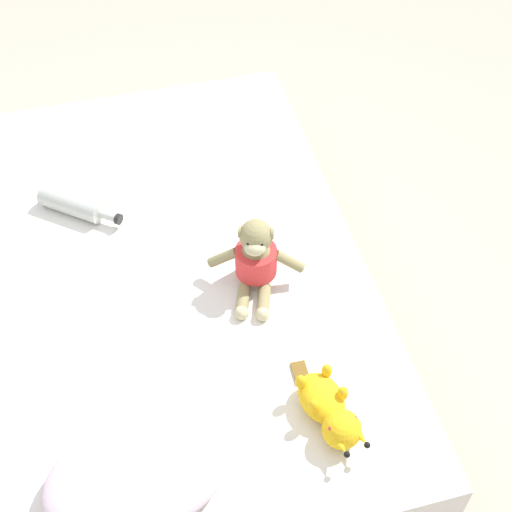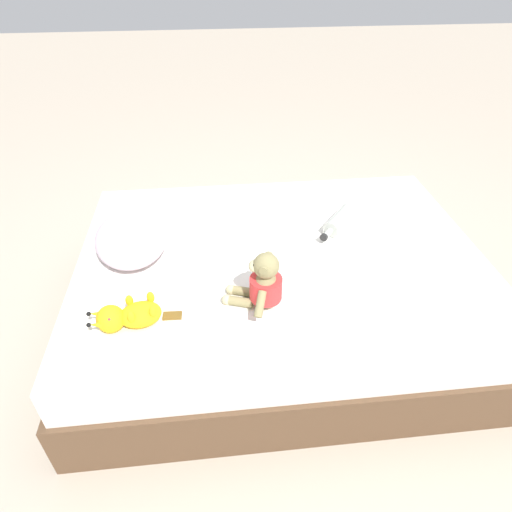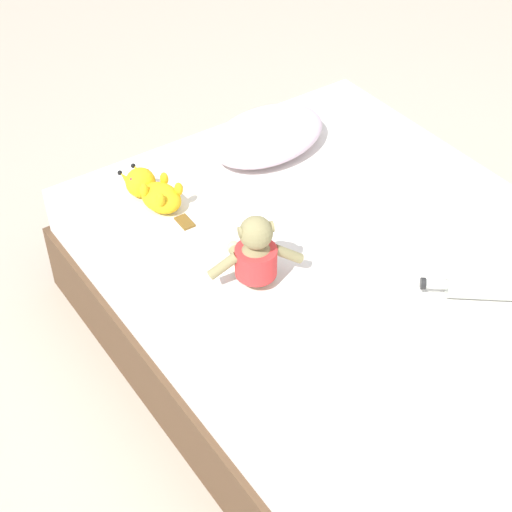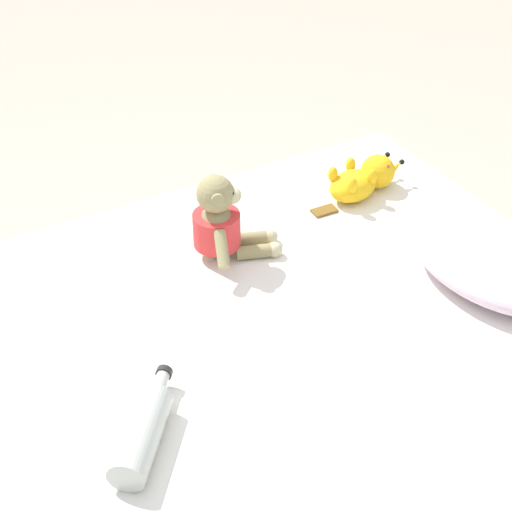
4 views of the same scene
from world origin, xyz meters
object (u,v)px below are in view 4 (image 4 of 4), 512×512
object	(u,v)px
glass_bottle	(142,433)
pillow	(494,262)
plush_monkey	(221,223)
plush_yellow_creature	(364,179)
bed	(240,409)

from	to	relation	value
glass_bottle	pillow	bearing A→B (deg)	93.68
plush_monkey	plush_yellow_creature	bearing A→B (deg)	97.32
pillow	plush_monkey	distance (m)	0.69
pillow	plush_monkey	world-z (taller)	plush_monkey
plush_monkey	glass_bottle	size ratio (longest dim) A/B	1.09
plush_monkey	pillow	bearing A→B (deg)	51.55
pillow	plush_yellow_creature	distance (m)	0.49
glass_bottle	plush_monkey	bearing A→B (deg)	138.98
bed	pillow	size ratio (longest dim) A/B	3.61
plush_monkey	glass_bottle	world-z (taller)	plush_monkey
bed	plush_yellow_creature	distance (m)	0.77
bed	pillow	distance (m)	0.72
plush_yellow_creature	glass_bottle	bearing A→B (deg)	-58.99
pillow	plush_yellow_creature	xyz separation A→B (m)	(-0.49, -0.04, -0.01)
bed	glass_bottle	distance (m)	0.43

